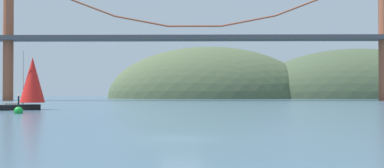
% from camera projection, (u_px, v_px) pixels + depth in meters
% --- Properties ---
extents(ground_plane, '(360.00, 360.00, 0.00)m').
position_uv_depth(ground_plane, '(180.00, 139.00, 26.12)').
color(ground_plane, '#426075').
extents(headland_right, '(80.09, 44.00, 36.32)m').
position_uv_depth(headland_right, '(358.00, 98.00, 160.15)').
color(headland_right, '#425138').
rests_on(headland_right, ground_plane).
extents(headland_center, '(75.14, 44.00, 37.91)m').
position_uv_depth(headland_center, '(209.00, 98.00, 161.01)').
color(headland_center, '#4C5B3D').
rests_on(headland_center, ground_plane).
extents(suspension_bridge, '(141.02, 6.00, 38.21)m').
position_uv_depth(suspension_bridge, '(195.00, 36.00, 121.35)').
color(suspension_bridge, brown).
rests_on(suspension_bridge, ground_plane).
extents(sailboat_red_spinnaker, '(7.15, 5.48, 8.68)m').
position_uv_depth(sailboat_red_spinnaker, '(31.00, 82.00, 64.47)').
color(sailboat_red_spinnaker, black).
rests_on(sailboat_red_spinnaker, ground_plane).
extents(channel_buoy, '(1.10, 1.10, 2.64)m').
position_uv_depth(channel_buoy, '(19.00, 110.00, 54.41)').
color(channel_buoy, green).
rests_on(channel_buoy, ground_plane).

